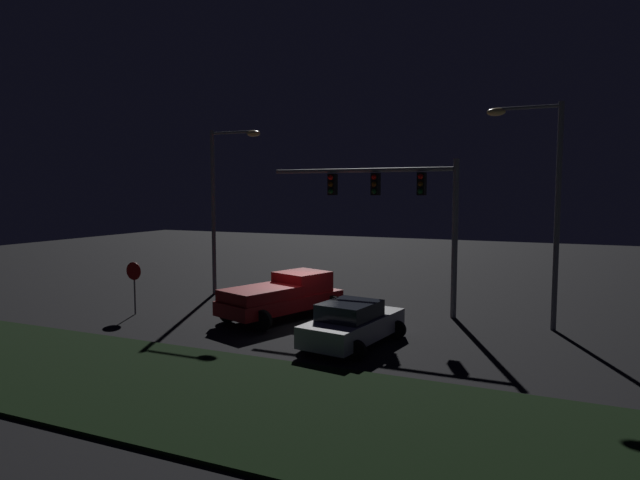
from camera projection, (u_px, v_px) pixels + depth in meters
ground_plane at (300, 318)px, 22.29m from camera, size 80.00×80.00×0.00m
grass_median at (159, 384)px, 14.49m from camera, size 25.75×6.11×0.10m
pickup_truck at (285, 294)px, 22.35m from camera, size 4.05×5.76×1.80m
car_sedan at (353, 324)px, 18.29m from camera, size 2.92×4.62×1.51m
traffic_signal_gantry at (397, 198)px, 22.98m from camera, size 8.32×0.56×6.50m
street_lamp_left at (223, 192)px, 27.06m from camera, size 2.84×0.44×8.22m
street_lamp_right at (543, 188)px, 20.13m from camera, size 2.71×0.44×8.43m
stop_sign at (134, 278)px, 22.89m from camera, size 0.76×0.08×2.23m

